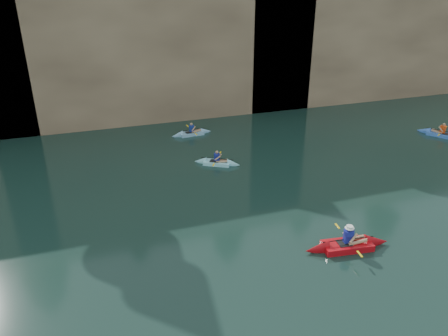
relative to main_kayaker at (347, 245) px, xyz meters
name	(u,v)px	position (x,y,z in m)	size (l,w,h in m)	color
ground	(237,332)	(-6.00, -2.91, -0.18)	(160.00, 160.00, 0.00)	black
cliff	(120,28)	(-6.00, 27.09, 5.82)	(70.00, 16.00, 12.00)	tan
cliff_slab_center	(159,44)	(-4.00, 19.69, 5.52)	(24.00, 2.40, 11.40)	tan
cliff_slab_east	(388,41)	(16.00, 19.69, 4.74)	(26.00, 2.40, 9.84)	tan
sea_cave_center	(82,108)	(-10.00, 19.04, 1.42)	(3.50, 1.00, 3.20)	black
sea_cave_east	(262,84)	(4.00, 19.04, 2.07)	(5.00, 1.00, 4.50)	black
main_kayaker	(347,245)	(0.00, 0.00, 0.00)	(3.80, 2.50, 1.39)	red
kayaker_ltblue_near	(217,162)	(-2.65, 9.94, -0.05)	(2.78, 1.99, 1.11)	#96E6FA
kayaker_ltblue_mid	(192,133)	(-2.84, 15.32, -0.05)	(3.00, 2.23, 1.12)	#83B6DB
kayaker_blue_east	(442,134)	(13.76, 9.56, -0.04)	(2.50, 3.24, 1.21)	#4479E7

